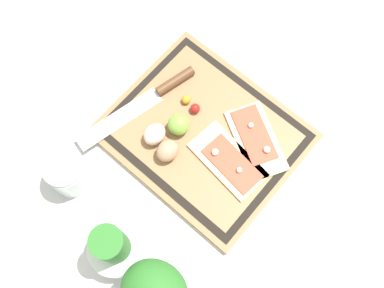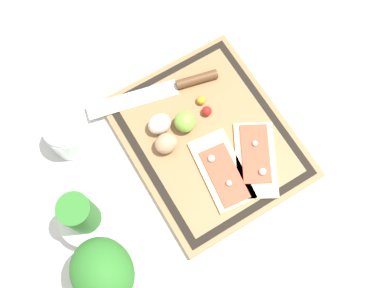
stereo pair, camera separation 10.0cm
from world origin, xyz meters
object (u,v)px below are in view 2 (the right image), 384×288
pizza_slice_near (256,159)px  herb_glass (106,273)px  pizza_slice_far (222,171)px  egg_pink (160,124)px  lime (185,122)px  sauce_jar (69,136)px  egg_brown (166,143)px  cherry_tomato_yellow (201,100)px  cherry_tomato_red (207,111)px  herb_pot (87,219)px  knife (174,86)px

pizza_slice_near → herb_glass: herb_glass is taller
pizza_slice_far → egg_pink: size_ratio=3.42×
lime → sauce_jar: sauce_jar is taller
pizza_slice_far → egg_brown: 0.14m
pizza_slice_near → cherry_tomato_yellow: pizza_slice_near is taller
cherry_tomato_red → herb_glass: bearing=120.6°
herb_pot → egg_brown: bearing=-74.3°
herb_glass → egg_brown: bearing=-51.4°
egg_pink → cherry_tomato_yellow: 0.11m
pizza_slice_far → egg_brown: egg_brown is taller
pizza_slice_near → lime: 0.18m
knife → egg_pink: egg_pink is taller
cherry_tomato_red → sauce_jar: 0.32m
lime → cherry_tomato_red: (0.00, -0.06, -0.01)m
cherry_tomato_yellow → egg_brown: bearing=113.3°
pizza_slice_far → lime: size_ratio=3.76×
egg_brown → sauce_jar: 0.22m
cherry_tomato_yellow → knife: bearing=28.5°
cherry_tomato_red → sauce_jar: bearing=70.6°
knife → sauce_jar: size_ratio=3.15×
herb_pot → herb_glass: herb_glass is taller
cherry_tomato_red → sauce_jar: (0.11, 0.30, 0.01)m
herb_pot → sauce_jar: bearing=-13.7°
pizza_slice_near → herb_glass: size_ratio=0.95×
pizza_slice_far → herb_pot: size_ratio=1.03×
knife → egg_pink: 0.11m
egg_pink → lime: bearing=-116.3°
egg_pink → sauce_jar: 0.21m
cherry_tomato_red → pizza_slice_near: bearing=-167.2°
egg_brown → lime: lime is taller
pizza_slice_far → lime: lime is taller
herb_glass → lime: bearing=-54.8°
lime → cherry_tomato_yellow: lime is taller
cherry_tomato_red → sauce_jar: sauce_jar is taller
lime → cherry_tomato_yellow: size_ratio=2.38×
egg_pink → sauce_jar: bearing=66.9°
knife → egg_brown: (-0.12, 0.09, 0.02)m
pizza_slice_far → egg_pink: 0.18m
sauce_jar → pizza_slice_near: bearing=-127.7°
pizza_slice_near → sauce_jar: bearing=52.3°
pizza_slice_near → knife: pizza_slice_near is taller
pizza_slice_far → knife: bearing=-3.5°
pizza_slice_near → herb_pot: bearing=80.1°
pizza_slice_near → herb_pot: herb_pot is taller
cherry_tomato_red → herb_pot: 0.36m
lime → cherry_tomato_red: 0.06m
pizza_slice_near → pizza_slice_far: 0.08m
herb_pot → pizza_slice_far: bearing=-99.8°
cherry_tomato_red → cherry_tomato_yellow: (0.03, -0.00, -0.00)m
pizza_slice_far → cherry_tomato_red: (0.14, -0.05, 0.01)m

